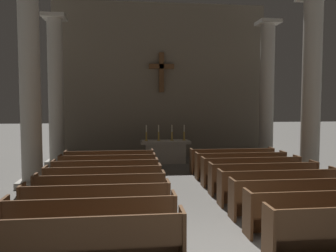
# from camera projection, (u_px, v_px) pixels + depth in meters

# --- Properties ---
(pew_left_row_1) EXTENTS (3.24, 0.50, 0.95)m
(pew_left_row_1) POSITION_uv_depth(u_px,v_px,m) (85.00, 242.00, 5.49)
(pew_left_row_1) COLOR brown
(pew_left_row_1) RESTS_ON ground
(pew_left_row_2) EXTENTS (3.24, 0.50, 0.95)m
(pew_left_row_2) POSITION_uv_depth(u_px,v_px,m) (92.00, 220.00, 6.52)
(pew_left_row_2) COLOR brown
(pew_left_row_2) RESTS_ON ground
(pew_left_row_3) EXTENTS (3.24, 0.50, 0.95)m
(pew_left_row_3) POSITION_uv_depth(u_px,v_px,m) (97.00, 204.00, 7.55)
(pew_left_row_3) COLOR brown
(pew_left_row_3) RESTS_ON ground
(pew_left_row_4) EXTENTS (3.24, 0.50, 0.95)m
(pew_left_row_4) POSITION_uv_depth(u_px,v_px,m) (100.00, 192.00, 8.58)
(pew_left_row_4) COLOR brown
(pew_left_row_4) RESTS_ON ground
(pew_left_row_5) EXTENTS (3.24, 0.50, 0.95)m
(pew_left_row_5) POSITION_uv_depth(u_px,v_px,m) (103.00, 182.00, 9.61)
(pew_left_row_5) COLOR brown
(pew_left_row_5) RESTS_ON ground
(pew_left_row_6) EXTENTS (3.24, 0.50, 0.95)m
(pew_left_row_6) POSITION_uv_depth(u_px,v_px,m) (106.00, 174.00, 10.65)
(pew_left_row_6) COLOR brown
(pew_left_row_6) RESTS_ON ground
(pew_left_row_7) EXTENTS (3.24, 0.50, 0.95)m
(pew_left_row_7) POSITION_uv_depth(u_px,v_px,m) (108.00, 168.00, 11.68)
(pew_left_row_7) COLOR brown
(pew_left_row_7) RESTS_ON ground
(pew_left_row_8) EXTENTS (3.24, 0.50, 0.95)m
(pew_left_row_8) POSITION_uv_depth(u_px,v_px,m) (110.00, 163.00, 12.71)
(pew_left_row_8) COLOR brown
(pew_left_row_8) RESTS_ON ground
(pew_right_row_2) EXTENTS (3.24, 0.50, 0.95)m
(pew_right_row_2) POSITION_uv_depth(u_px,v_px,m) (322.00, 211.00, 7.05)
(pew_right_row_2) COLOR brown
(pew_right_row_2) RESTS_ON ground
(pew_right_row_3) EXTENTS (3.24, 0.50, 0.95)m
(pew_right_row_3) POSITION_uv_depth(u_px,v_px,m) (298.00, 197.00, 8.08)
(pew_right_row_3) COLOR brown
(pew_right_row_3) RESTS_ON ground
(pew_right_row_4) EXTENTS (3.24, 0.50, 0.95)m
(pew_right_row_4) POSITION_uv_depth(u_px,v_px,m) (279.00, 186.00, 9.12)
(pew_right_row_4) COLOR brown
(pew_right_row_4) RESTS_ON ground
(pew_right_row_5) EXTENTS (3.24, 0.50, 0.95)m
(pew_right_row_5) POSITION_uv_depth(u_px,v_px,m) (263.00, 178.00, 10.15)
(pew_right_row_5) COLOR brown
(pew_right_row_5) RESTS_ON ground
(pew_right_row_6) EXTENTS (3.24, 0.50, 0.95)m
(pew_right_row_6) POSITION_uv_depth(u_px,v_px,m) (251.00, 171.00, 11.18)
(pew_right_row_6) COLOR brown
(pew_right_row_6) RESTS_ON ground
(pew_right_row_7) EXTENTS (3.24, 0.50, 0.95)m
(pew_right_row_7) POSITION_uv_depth(u_px,v_px,m) (241.00, 165.00, 12.21)
(pew_right_row_7) COLOR brown
(pew_right_row_7) RESTS_ON ground
(pew_right_row_8) EXTENTS (3.24, 0.50, 0.95)m
(pew_right_row_8) POSITION_uv_depth(u_px,v_px,m) (232.00, 160.00, 13.24)
(pew_right_row_8) COLOR brown
(pew_right_row_8) RESTS_ON ground
(column_left_second) EXTENTS (0.97, 0.97, 6.42)m
(column_left_second) POSITION_uv_depth(u_px,v_px,m) (30.00, 89.00, 10.86)
(column_left_second) COLOR #ADA89E
(column_left_second) RESTS_ON ground
(column_right_second) EXTENTS (0.97, 0.97, 6.42)m
(column_right_second) POSITION_uv_depth(u_px,v_px,m) (311.00, 90.00, 11.94)
(column_right_second) COLOR #ADA89E
(column_right_second) RESTS_ON ground
(column_left_third) EXTENTS (0.97, 0.97, 6.42)m
(column_left_third) POSITION_uv_depth(u_px,v_px,m) (56.00, 93.00, 14.72)
(column_left_third) COLOR #ADA89E
(column_left_third) RESTS_ON ground
(column_right_third) EXTENTS (0.97, 0.97, 6.42)m
(column_right_third) POSITION_uv_depth(u_px,v_px,m) (267.00, 93.00, 15.79)
(column_right_third) COLOR #ADA89E
(column_right_third) RESTS_ON ground
(altar) EXTENTS (2.20, 0.90, 1.01)m
(altar) POSITION_uv_depth(u_px,v_px,m) (165.00, 151.00, 15.33)
(altar) COLOR #A8A399
(altar) RESTS_ON ground
(candlestick_outer_left) EXTENTS (0.16, 0.16, 0.70)m
(candlestick_outer_left) POSITION_uv_depth(u_px,v_px,m) (146.00, 136.00, 15.19)
(candlestick_outer_left) COLOR #B79338
(candlestick_outer_left) RESTS_ON altar
(candlestick_inner_left) EXTENTS (0.16, 0.16, 0.70)m
(candlestick_inner_left) POSITION_uv_depth(u_px,v_px,m) (159.00, 136.00, 15.25)
(candlestick_inner_left) COLOR #B79338
(candlestick_inner_left) RESTS_ON altar
(candlestick_inner_right) EXTENTS (0.16, 0.16, 0.70)m
(candlestick_inner_right) POSITION_uv_depth(u_px,v_px,m) (172.00, 135.00, 15.32)
(candlestick_inner_right) COLOR #B79338
(candlestick_inner_right) RESTS_ON altar
(candlestick_outer_right) EXTENTS (0.16, 0.16, 0.70)m
(candlestick_outer_right) POSITION_uv_depth(u_px,v_px,m) (184.00, 135.00, 15.38)
(candlestick_outer_right) COLOR #B79338
(candlestick_outer_right) RESTS_ON altar
(apse_with_cross) EXTENTS (10.48, 0.48, 7.61)m
(apse_with_cross) POSITION_uv_depth(u_px,v_px,m) (161.00, 80.00, 17.13)
(apse_with_cross) COLOR #706656
(apse_with_cross) RESTS_ON ground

